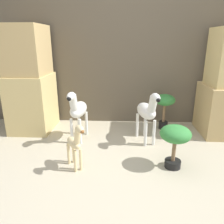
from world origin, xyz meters
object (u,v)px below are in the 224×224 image
(giraffe_figurine, at_px, (75,143))
(potted_palm_front, at_px, (175,138))
(zebra_right, at_px, (147,111))
(zebra_left, at_px, (78,109))
(potted_palm_back, at_px, (165,103))

(giraffe_figurine, relative_size, potted_palm_front, 1.13)
(zebra_right, bearing_deg, potted_palm_front, -69.24)
(zebra_left, bearing_deg, potted_palm_front, -28.42)
(zebra_right, height_order, zebra_left, same)
(zebra_right, xyz_separation_m, potted_palm_back, (0.31, 0.48, -0.03))
(zebra_right, height_order, potted_palm_back, zebra_right)
(zebra_right, relative_size, potted_palm_front, 1.50)
(giraffe_figurine, relative_size, potted_palm_back, 0.99)
(zebra_right, xyz_separation_m, zebra_left, (-0.92, 0.01, 0.00))
(giraffe_figurine, distance_m, potted_palm_back, 1.62)
(zebra_left, distance_m, giraffe_figurine, 0.74)
(zebra_left, bearing_deg, zebra_right, -0.75)
(zebra_right, xyz_separation_m, giraffe_figurine, (-0.80, -0.70, -0.13))
(zebra_left, xyz_separation_m, potted_palm_front, (1.15, -0.62, -0.09))
(giraffe_figurine, bearing_deg, zebra_left, 99.32)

